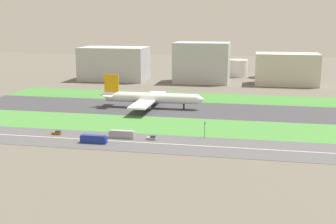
# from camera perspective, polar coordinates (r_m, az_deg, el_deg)

# --- Properties ---
(ground_plane) EXTENTS (800.00, 800.00, 0.00)m
(ground_plane) POSITION_cam_1_polar(r_m,az_deg,el_deg) (251.11, 4.22, 0.27)
(ground_plane) COLOR #5B564C
(runway) EXTENTS (280.00, 46.00, 0.10)m
(runway) POSITION_cam_1_polar(r_m,az_deg,el_deg) (251.10, 4.22, 0.29)
(runway) COLOR #38383D
(runway) RESTS_ON ground_plane
(grass_median_north) EXTENTS (280.00, 36.00, 0.10)m
(grass_median_north) POSITION_cam_1_polar(r_m,az_deg,el_deg) (291.09, 5.23, 1.91)
(grass_median_north) COLOR #3D7A33
(grass_median_north) RESTS_ON ground_plane
(grass_median_south) EXTENTS (280.00, 36.00, 0.10)m
(grass_median_south) POSITION_cam_1_polar(r_m,az_deg,el_deg) (211.50, 2.83, -1.96)
(grass_median_south) COLOR #427F38
(grass_median_south) RESTS_ON ground_plane
(highway) EXTENTS (280.00, 28.00, 0.10)m
(highway) POSITION_cam_1_polar(r_m,az_deg,el_deg) (181.03, 1.32, -4.38)
(highway) COLOR #4C4C4F
(highway) RESTS_ON ground_plane
(highway_centerline) EXTENTS (266.00, 0.50, 0.01)m
(highway_centerline) POSITION_cam_1_polar(r_m,az_deg,el_deg) (181.01, 1.32, -4.37)
(highway_centerline) COLOR silver
(highway_centerline) RESTS_ON highway
(airliner) EXTENTS (65.00, 56.00, 19.70)m
(airliner) POSITION_cam_1_polar(r_m,az_deg,el_deg) (255.38, -2.57, 1.92)
(airliner) COLOR white
(airliner) RESTS_ON runway
(bus_0) EXTENTS (11.60, 2.50, 3.50)m
(bus_0) POSITION_cam_1_polar(r_m,az_deg,el_deg) (185.30, -9.95, -3.61)
(bus_0) COLOR navy
(bus_0) RESTS_ON highway
(car_1) EXTENTS (4.40, 1.80, 2.00)m
(car_1) POSITION_cam_1_polar(r_m,az_deg,el_deg) (202.92, -14.66, -2.70)
(car_1) COLOR brown
(car_1) RESTS_ON highway
(bus_1) EXTENTS (11.60, 2.50, 3.50)m
(bus_1) POSITION_cam_1_polar(r_m,az_deg,el_deg) (191.31, -6.22, -2.99)
(bus_1) COLOR #99999E
(bus_1) RESTS_ON highway
(car_2) EXTENTS (4.40, 1.80, 2.00)m
(car_2) POSITION_cam_1_polar(r_m,az_deg,el_deg) (187.94, -2.18, -3.49)
(car_2) COLOR #99999E
(car_2) RESTS_ON highway
(traffic_light) EXTENTS (0.36, 0.50, 7.20)m
(traffic_light) POSITION_cam_1_polar(r_m,az_deg,el_deg) (190.96, 4.94, -2.23)
(traffic_light) COLOR #4C4C51
(traffic_light) RESTS_ON highway
(terminal_building) EXTENTS (57.24, 34.12, 28.87)m
(terminal_building) POSITION_cam_1_polar(r_m,az_deg,el_deg) (379.32, -7.22, 6.45)
(terminal_building) COLOR #B2B2B7
(terminal_building) RESTS_ON ground_plane
(hangar_building) EXTENTS (45.69, 30.30, 33.73)m
(hangar_building) POSITION_cam_1_polar(r_m,az_deg,el_deg) (362.11, 4.55, 6.62)
(hangar_building) COLOR #B2B2B7
(hangar_building) RESTS_ON ground_plane
(office_tower) EXTENTS (49.98, 27.74, 25.65)m
(office_tower) POSITION_cam_1_polar(r_m,az_deg,el_deg) (361.02, 15.61, 5.55)
(office_tower) COLOR beige
(office_tower) RESTS_ON ground_plane
(fuel_tank_west) EXTENTS (17.49, 17.49, 15.87)m
(fuel_tank_west) POSITION_cam_1_polar(r_m,az_deg,el_deg) (405.50, 9.39, 5.82)
(fuel_tank_west) COLOR silver
(fuel_tank_west) RESTS_ON ground_plane
(fuel_tank_centre) EXTENTS (21.89, 21.89, 17.65)m
(fuel_tank_centre) POSITION_cam_1_polar(r_m,az_deg,el_deg) (405.39, 13.18, 5.79)
(fuel_tank_centre) COLOR silver
(fuel_tank_centre) RESTS_ON ground_plane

